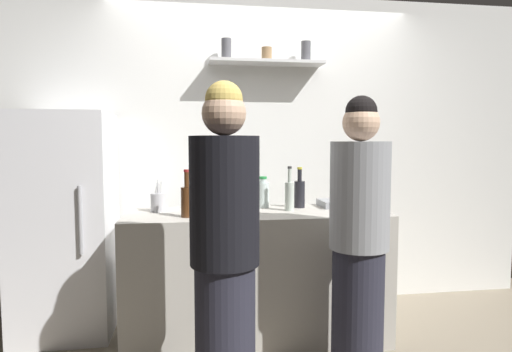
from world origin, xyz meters
TOP-DOWN VIEW (x-y plane):
  - back_wall_assembly at (0.00, 1.25)m, footprint 4.80×0.32m
  - refrigerator at (-1.49, 0.85)m, footprint 0.66×0.65m
  - counter at (-0.15, 0.53)m, footprint 1.79×0.64m
  - baking_pan at (0.53, 0.68)m, footprint 0.34×0.24m
  - utensil_holder at (-0.82, 0.65)m, footprint 0.10×0.10m
  - wine_bottle_amber_glass at (-0.62, 0.39)m, footprint 0.08×0.08m
  - wine_bottle_dark_glass at (0.20, 0.68)m, footprint 0.08×0.08m
  - wine_bottle_pale_glass at (0.09, 0.55)m, footprint 0.07×0.07m
  - water_bottle_plastic at (-0.07, 0.73)m, footprint 0.09×0.09m
  - person_blonde at (-0.43, -0.33)m, footprint 0.34×0.34m
  - person_grey_hoodie at (0.36, -0.07)m, footprint 0.34×0.34m

SIDE VIEW (x-z plane):
  - counter at x=-0.15m, z-range 0.00..0.90m
  - refrigerator at x=-1.49m, z-range 0.00..1.60m
  - person_grey_hoodie at x=0.36m, z-range -0.01..1.64m
  - person_blonde at x=-0.43m, z-range -0.01..1.67m
  - baking_pan at x=0.53m, z-range 0.90..0.95m
  - utensil_holder at x=-0.82m, z-range 0.86..1.08m
  - water_bottle_plastic at x=-0.07m, z-range 0.89..1.12m
  - wine_bottle_dark_glass at x=0.20m, z-range 0.86..1.16m
  - wine_bottle_amber_glass at x=-0.62m, z-range 0.86..1.17m
  - wine_bottle_pale_glass at x=0.09m, z-range 0.86..1.17m
  - back_wall_assembly at x=0.00m, z-range 0.00..2.60m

